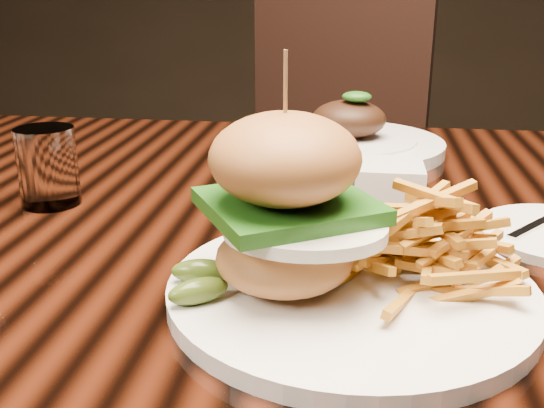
# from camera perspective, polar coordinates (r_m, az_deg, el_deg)

# --- Properties ---
(dining_table) EXTENTS (1.60, 0.90, 0.75)m
(dining_table) POSITION_cam_1_polar(r_m,az_deg,el_deg) (0.75, 1.65, -6.00)
(dining_table) COLOR black
(dining_table) RESTS_ON ground
(burger_plate) EXTENTS (0.30, 0.30, 0.20)m
(burger_plate) POSITION_cam_1_polar(r_m,az_deg,el_deg) (0.50, 6.86, -3.13)
(burger_plate) COLOR silver
(burger_plate) RESTS_ON dining_table
(ramekin) EXTENTS (0.08, 0.08, 0.04)m
(ramekin) POSITION_cam_1_polar(r_m,az_deg,el_deg) (0.78, 10.42, 2.24)
(ramekin) COLOR silver
(ramekin) RESTS_ON dining_table
(water_tumbler) EXTENTS (0.07, 0.07, 0.09)m
(water_tumbler) POSITION_cam_1_polar(r_m,az_deg,el_deg) (0.77, -19.45, 3.18)
(water_tumbler) COLOR white
(water_tumbler) RESTS_ON dining_table
(far_dish) EXTENTS (0.29, 0.29, 0.09)m
(far_dish) POSITION_cam_1_polar(r_m,az_deg,el_deg) (0.97, 6.83, 5.73)
(far_dish) COLOR silver
(far_dish) RESTS_ON dining_table
(chair_far) EXTENTS (0.55, 0.56, 0.95)m
(chair_far) POSITION_cam_1_polar(r_m,az_deg,el_deg) (1.63, 4.80, 3.13)
(chair_far) COLOR black
(chair_far) RESTS_ON ground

